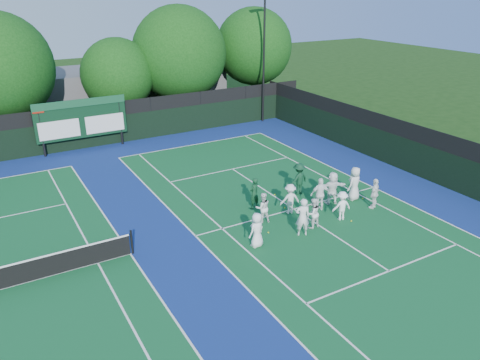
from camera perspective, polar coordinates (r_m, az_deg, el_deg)
ground at (r=23.18m, az=8.04°, el=-4.50°), size 120.00×120.00×0.00m
court_apron at (r=21.22m, az=-6.72°, el=-7.15°), size 34.00×32.00×0.01m
near_court at (r=23.88m, az=6.58°, el=-3.54°), size 11.05×23.85×0.01m
back_fence at (r=34.06m, az=-17.11°, el=6.15°), size 34.00×0.08×3.00m
divider_fence_right at (r=29.30m, az=21.09°, el=2.96°), size 0.08×32.00×3.00m
scoreboard at (r=33.25m, az=-18.79°, el=7.05°), size 6.00×0.21×3.55m
clubhouse at (r=42.39m, az=-14.58°, el=10.47°), size 18.00×6.00×4.00m
light_pole_right at (r=38.01m, az=2.96°, el=16.38°), size 1.20×0.30×10.12m
tree_b at (r=36.07m, az=-27.20°, el=11.85°), size 7.37×7.37×9.07m
tree_c at (r=37.55m, az=-14.48°, el=12.16°), size 5.49×5.49×6.94m
tree_d at (r=39.04m, az=-7.24°, el=14.79°), size 7.50×7.50×9.15m
tree_e at (r=42.21m, az=1.83°, el=15.75°), size 6.58×6.58×8.82m
tennis_ball_1 at (r=25.32m, az=4.24°, el=-1.79°), size 0.07×0.07×0.07m
tennis_ball_2 at (r=23.15m, az=13.41°, el=-4.88°), size 0.07×0.07×0.07m
tennis_ball_3 at (r=21.57m, az=3.47°, el=-6.41°), size 0.07×0.07×0.07m
tennis_ball_4 at (r=23.91m, az=5.48°, el=-3.39°), size 0.07×0.07×0.07m
tennis_ball_5 at (r=25.65m, az=14.74°, el=-2.19°), size 0.07×0.07×0.07m
player_front_0 at (r=20.18m, az=2.06°, el=-6.12°), size 0.88×0.70×1.59m
player_front_1 at (r=21.17m, az=7.64°, el=-4.50°), size 0.78×0.66×1.81m
player_front_2 at (r=21.96m, az=8.86°, el=-4.02°), size 0.74×0.59×1.48m
player_front_3 at (r=22.94m, az=12.29°, el=-3.09°), size 1.03×0.70×1.46m
player_front_4 at (r=24.49m, az=16.09°, el=-1.59°), size 1.02×0.75×1.60m
player_back_0 at (r=22.21m, az=2.78°, el=-3.38°), size 0.86×0.74×1.51m
player_back_1 at (r=23.14m, az=6.11°, el=-2.31°), size 1.10×0.76×1.55m
player_back_2 at (r=23.67m, az=9.76°, el=-1.71°), size 1.08×0.72×1.71m
player_back_3 at (r=24.45m, az=11.18°, el=-0.95°), size 1.70×0.98×1.75m
player_back_4 at (r=25.14m, az=13.79°, el=-0.43°), size 1.00×0.78×1.81m
coach_left at (r=23.50m, az=1.74°, el=-1.63°), size 0.70×0.56×1.66m
coach_right at (r=25.27m, az=7.18°, el=0.14°), size 1.22×0.81×1.76m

